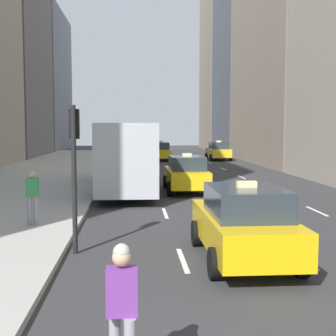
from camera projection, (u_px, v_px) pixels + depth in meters
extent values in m
cube|color=#ADAAA3|center=(42.00, 176.00, 29.18)|extent=(8.00, 66.00, 0.15)
cube|color=white|center=(183.00, 260.00, 10.81)|extent=(0.12, 2.00, 0.01)
cube|color=white|center=(165.00, 213.00, 16.77)|extent=(0.12, 2.00, 0.01)
cube|color=white|center=(157.00, 191.00, 22.74)|extent=(0.12, 2.00, 0.01)
cube|color=white|center=(152.00, 178.00, 28.70)|extent=(0.12, 2.00, 0.01)
cube|color=white|center=(149.00, 169.00, 34.66)|extent=(0.12, 2.00, 0.01)
cube|color=white|center=(146.00, 163.00, 40.62)|extent=(0.12, 2.00, 0.01)
cube|color=white|center=(145.00, 159.00, 46.58)|extent=(0.12, 2.00, 0.01)
cube|color=white|center=(143.00, 155.00, 52.54)|extent=(0.12, 2.00, 0.01)
cube|color=white|center=(301.00, 258.00, 11.02)|extent=(0.12, 2.00, 0.01)
cube|color=white|center=(242.00, 212.00, 16.98)|extent=(0.12, 2.00, 0.01)
cube|color=white|center=(214.00, 190.00, 22.94)|extent=(0.12, 2.00, 0.01)
cube|color=white|center=(197.00, 177.00, 28.90)|extent=(0.12, 2.00, 0.01)
cube|color=white|center=(186.00, 169.00, 34.87)|extent=(0.12, 2.00, 0.01)
cube|color=white|center=(178.00, 163.00, 40.83)|extent=(0.12, 2.00, 0.01)
cube|color=white|center=(173.00, 159.00, 46.79)|extent=(0.12, 2.00, 0.01)
cube|color=white|center=(168.00, 155.00, 52.75)|extent=(0.12, 2.00, 0.01)
cube|color=white|center=(317.00, 211.00, 17.19)|extent=(0.12, 2.00, 0.01)
cube|color=white|center=(269.00, 190.00, 23.15)|extent=(0.12, 2.00, 0.01)
cube|color=white|center=(242.00, 177.00, 29.11)|extent=(0.12, 2.00, 0.01)
cube|color=white|center=(223.00, 169.00, 35.07)|extent=(0.12, 2.00, 0.01)
cube|color=white|center=(210.00, 163.00, 41.04)|extent=(0.12, 2.00, 0.01)
cube|color=white|center=(200.00, 158.00, 47.00)|extent=(0.12, 2.00, 0.01)
cube|color=white|center=(193.00, 155.00, 52.96)|extent=(0.12, 2.00, 0.01)
cube|color=slate|center=(11.00, 46.00, 48.85)|extent=(6.00, 14.56, 23.30)
cube|color=gray|center=(42.00, 82.00, 65.65)|extent=(6.00, 17.27, 19.17)
cube|color=gray|center=(287.00, 29.00, 40.45)|extent=(6.00, 17.91, 23.27)
cube|color=#4C515B|center=(246.00, 30.00, 55.14)|extent=(6.00, 11.42, 29.28)
cube|color=gray|center=(225.00, 71.00, 67.39)|extent=(6.00, 11.01, 22.54)
cube|color=yellow|center=(160.00, 153.00, 44.11)|extent=(1.80, 4.40, 0.76)
cube|color=#28333D|center=(160.00, 146.00, 43.79)|extent=(1.58, 2.29, 0.64)
cube|color=#F2E599|center=(160.00, 142.00, 43.75)|extent=(0.44, 0.20, 0.14)
cylinder|color=black|center=(150.00, 156.00, 45.43)|extent=(0.22, 0.66, 0.66)
cylinder|color=black|center=(168.00, 156.00, 45.56)|extent=(0.22, 0.66, 0.66)
cylinder|color=black|center=(151.00, 158.00, 42.72)|extent=(0.22, 0.66, 0.66)
cylinder|color=black|center=(171.00, 158.00, 42.85)|extent=(0.22, 0.66, 0.66)
cube|color=yellow|center=(218.00, 153.00, 44.83)|extent=(1.80, 4.40, 0.76)
cube|color=#28333D|center=(219.00, 145.00, 44.51)|extent=(1.58, 2.29, 0.64)
cube|color=#F2E599|center=(219.00, 141.00, 44.48)|extent=(0.44, 0.20, 0.14)
cylinder|color=black|center=(207.00, 156.00, 46.15)|extent=(0.22, 0.66, 0.66)
cylinder|color=black|center=(225.00, 156.00, 46.29)|extent=(0.22, 0.66, 0.66)
cylinder|color=black|center=(211.00, 157.00, 43.44)|extent=(0.22, 0.66, 0.66)
cylinder|color=black|center=(230.00, 157.00, 43.58)|extent=(0.22, 0.66, 0.66)
cube|color=yellow|center=(186.00, 177.00, 22.43)|extent=(1.80, 4.40, 0.76)
cube|color=#28333D|center=(187.00, 163.00, 22.11)|extent=(1.58, 2.29, 0.64)
cube|color=#F2E599|center=(187.00, 155.00, 22.08)|extent=(0.44, 0.20, 0.14)
cylinder|color=black|center=(165.00, 182.00, 23.76)|extent=(0.22, 0.66, 0.66)
cylinder|color=black|center=(201.00, 182.00, 23.89)|extent=(0.22, 0.66, 0.66)
cylinder|color=black|center=(170.00, 189.00, 21.04)|extent=(0.22, 0.66, 0.66)
cylinder|color=black|center=(209.00, 188.00, 21.18)|extent=(0.22, 0.66, 0.66)
cube|color=yellow|center=(243.00, 230.00, 10.82)|extent=(1.80, 4.40, 0.76)
cube|color=#28333D|center=(246.00, 201.00, 10.50)|extent=(1.58, 2.29, 0.64)
cube|color=#F2E599|center=(246.00, 184.00, 10.46)|extent=(0.44, 0.20, 0.14)
cylinder|color=black|center=(196.00, 233.00, 12.14)|extent=(0.22, 0.66, 0.66)
cylinder|color=black|center=(264.00, 232.00, 12.27)|extent=(0.22, 0.66, 0.66)
cylinder|color=black|center=(215.00, 263.00, 9.43)|extent=(0.22, 0.66, 0.66)
cylinder|color=black|center=(302.00, 261.00, 9.56)|extent=(0.22, 0.66, 0.66)
cube|color=#B7BCC1|center=(128.00, 153.00, 23.29)|extent=(2.50, 11.60, 2.90)
cube|color=#28333D|center=(129.00, 143.00, 28.98)|extent=(2.30, 0.12, 1.40)
cube|color=#28333D|center=(103.00, 146.00, 23.17)|extent=(0.08, 9.86, 1.10)
cube|color=yellow|center=(129.00, 128.00, 28.90)|extent=(1.50, 0.10, 0.36)
cylinder|color=black|center=(107.00, 173.00, 26.88)|extent=(0.30, 1.00, 1.00)
cylinder|color=black|center=(150.00, 172.00, 27.07)|extent=(0.30, 1.00, 1.00)
cylinder|color=black|center=(98.00, 187.00, 20.14)|extent=(0.30, 1.00, 1.00)
cylinder|color=black|center=(156.00, 187.00, 20.33)|extent=(0.30, 1.00, 1.00)
cube|color=#72338C|center=(122.00, 291.00, 5.36)|extent=(0.36, 0.22, 0.56)
sphere|color=tan|center=(122.00, 257.00, 5.32)|extent=(0.22, 0.22, 0.22)
sphere|color=#B2AD9E|center=(122.00, 252.00, 5.32)|extent=(0.20, 0.20, 0.20)
cylinder|color=gray|center=(30.00, 211.00, 14.02)|extent=(0.14, 0.14, 0.86)
cylinder|color=gray|center=(36.00, 211.00, 14.03)|extent=(0.14, 0.14, 0.86)
cube|color=#338C4C|center=(32.00, 187.00, 13.96)|extent=(0.36, 0.22, 0.56)
sphere|color=tan|center=(32.00, 174.00, 13.93)|extent=(0.22, 0.22, 0.22)
cylinder|color=black|center=(74.00, 180.00, 11.25)|extent=(0.12, 0.12, 3.60)
cube|color=black|center=(74.00, 124.00, 11.32)|extent=(0.24, 0.20, 0.72)
sphere|color=red|center=(75.00, 115.00, 11.41)|extent=(0.14, 0.14, 0.14)
sphere|color=#4C3F14|center=(75.00, 124.00, 11.43)|extent=(0.14, 0.14, 0.14)
sphere|color=#198C2D|center=(75.00, 134.00, 11.45)|extent=(0.14, 0.14, 0.14)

